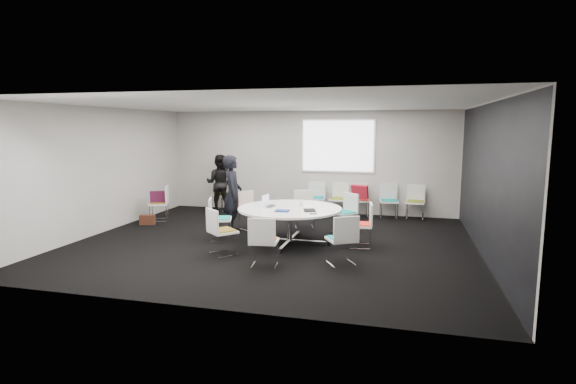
% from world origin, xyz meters
% --- Properties ---
extents(room_shell, '(8.08, 7.08, 2.88)m').
position_xyz_m(room_shell, '(0.09, 0.00, 1.40)').
color(room_shell, black).
rests_on(room_shell, ground).
extents(conference_table, '(2.11, 2.11, 0.73)m').
position_xyz_m(conference_table, '(0.33, 0.05, 0.53)').
color(conference_table, silver).
rests_on(conference_table, ground).
extents(projection_screen, '(1.90, 0.03, 1.35)m').
position_xyz_m(projection_screen, '(0.80, 3.46, 1.85)').
color(projection_screen, white).
rests_on(projection_screen, room_shell).
extents(chair_ring_a, '(0.50, 0.51, 0.88)m').
position_xyz_m(chair_ring_a, '(1.76, 0.07, 0.28)').
color(chair_ring_a, silver).
rests_on(chair_ring_a, ground).
extents(chair_ring_b, '(0.64, 0.64, 0.88)m').
position_xyz_m(chair_ring_b, '(1.30, 1.25, 0.28)').
color(chair_ring_b, silver).
rests_on(chair_ring_b, ground).
extents(chair_ring_c, '(0.58, 0.57, 0.88)m').
position_xyz_m(chair_ring_c, '(0.32, 1.47, 0.28)').
color(chair_ring_c, silver).
rests_on(chair_ring_c, ground).
extents(chair_ring_d, '(0.62, 0.62, 0.88)m').
position_xyz_m(chair_ring_d, '(-0.84, 1.01, 0.28)').
color(chair_ring_d, silver).
rests_on(chair_ring_d, ground).
extents(chair_ring_e, '(0.57, 0.58, 0.88)m').
position_xyz_m(chair_ring_e, '(-1.15, -0.07, 0.28)').
color(chair_ring_e, silver).
rests_on(chair_ring_e, ground).
extents(chair_ring_f, '(0.64, 0.64, 0.88)m').
position_xyz_m(chair_ring_f, '(-0.67, -1.12, 0.28)').
color(chair_ring_f, silver).
rests_on(chair_ring_f, ground).
extents(chair_ring_g, '(0.51, 0.50, 0.88)m').
position_xyz_m(chair_ring_g, '(0.30, -1.62, 0.28)').
color(chair_ring_g, silver).
rests_on(chair_ring_g, ground).
extents(chair_ring_h, '(0.62, 0.62, 0.88)m').
position_xyz_m(chair_ring_h, '(1.56, -1.16, 0.28)').
color(chair_ring_h, silver).
rests_on(chair_ring_h, ground).
extents(chair_back_a, '(0.50, 0.49, 0.88)m').
position_xyz_m(chair_back_a, '(0.28, 3.13, 0.28)').
color(chair_back_a, silver).
rests_on(chair_back_a, ground).
extents(chair_back_b, '(0.50, 0.49, 0.88)m').
position_xyz_m(chair_back_b, '(0.90, 3.15, 0.28)').
color(chair_back_b, silver).
rests_on(chair_back_b, ground).
extents(chair_back_c, '(0.55, 0.54, 0.88)m').
position_xyz_m(chair_back_c, '(1.46, 3.13, 0.28)').
color(chair_back_c, silver).
rests_on(chair_back_c, ground).
extents(chair_back_d, '(0.52, 0.51, 0.88)m').
position_xyz_m(chair_back_d, '(2.20, 3.16, 0.28)').
color(chair_back_d, silver).
rests_on(chair_back_d, ground).
extents(chair_back_e, '(0.50, 0.49, 0.88)m').
position_xyz_m(chair_back_e, '(2.86, 3.17, 0.28)').
color(chair_back_e, silver).
rests_on(chair_back_e, ground).
extents(chair_spare_left, '(0.59, 0.60, 0.88)m').
position_xyz_m(chair_spare_left, '(-3.41, 1.35, 0.28)').
color(chair_spare_left, silver).
rests_on(chair_spare_left, ground).
extents(chair_person_back, '(0.60, 0.60, 0.88)m').
position_xyz_m(chair_person_back, '(-2.44, 3.13, 0.28)').
color(chair_person_back, silver).
rests_on(chair_person_back, ground).
extents(person_main, '(0.59, 0.73, 1.74)m').
position_xyz_m(person_main, '(-1.15, 0.66, 0.87)').
color(person_main, black).
rests_on(person_main, ground).
extents(person_back, '(0.85, 0.71, 1.60)m').
position_xyz_m(person_back, '(-2.45, 2.96, 0.80)').
color(person_back, black).
rests_on(person_back, ground).
extents(laptop, '(0.23, 0.32, 0.02)m').
position_xyz_m(laptop, '(-0.05, 0.08, 0.74)').
color(laptop, '#333338').
rests_on(laptop, conference_table).
extents(laptop_lid, '(0.06, 0.30, 0.22)m').
position_xyz_m(laptop_lid, '(-0.20, 0.08, 0.86)').
color(laptop_lid, silver).
rests_on(laptop_lid, conference_table).
extents(notebook_black, '(0.30, 0.35, 0.02)m').
position_xyz_m(notebook_black, '(0.78, -0.17, 0.74)').
color(notebook_black, black).
rests_on(notebook_black, conference_table).
extents(tablet_folio, '(0.26, 0.20, 0.03)m').
position_xyz_m(tablet_folio, '(0.28, -0.38, 0.74)').
color(tablet_folio, navy).
rests_on(tablet_folio, conference_table).
extents(papers_right, '(0.36, 0.31, 0.00)m').
position_xyz_m(papers_right, '(0.89, 0.37, 0.73)').
color(papers_right, white).
rests_on(papers_right, conference_table).
extents(papers_front, '(0.35, 0.30, 0.00)m').
position_xyz_m(papers_front, '(1.08, -0.06, 0.73)').
color(papers_front, white).
rests_on(papers_front, conference_table).
extents(cup, '(0.08, 0.08, 0.09)m').
position_xyz_m(cup, '(0.50, 0.28, 0.78)').
color(cup, white).
rests_on(cup, conference_table).
extents(phone, '(0.16, 0.11, 0.01)m').
position_xyz_m(phone, '(0.92, -0.49, 0.73)').
color(phone, black).
rests_on(phone, conference_table).
extents(maroon_bag, '(0.42, 0.30, 0.28)m').
position_xyz_m(maroon_bag, '(-3.42, 1.35, 0.62)').
color(maroon_bag, '#4D1432').
rests_on(maroon_bag, chair_spare_left).
extents(brown_bag, '(0.39, 0.27, 0.24)m').
position_xyz_m(brown_bag, '(-3.46, 0.86, 0.12)').
color(brown_bag, '#442015').
rests_on(brown_bag, ground).
extents(red_jacket, '(0.47, 0.29, 0.36)m').
position_xyz_m(red_jacket, '(1.47, 2.91, 0.70)').
color(red_jacket, maroon).
rests_on(red_jacket, chair_back_c).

